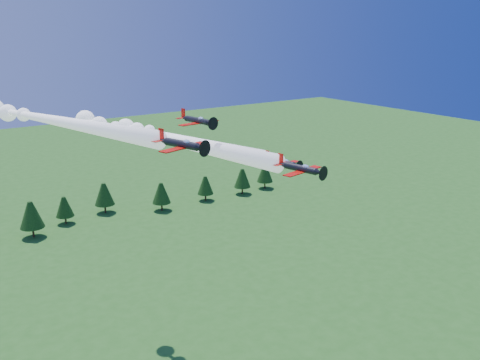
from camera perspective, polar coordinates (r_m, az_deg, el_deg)
plane_lead at (r=91.61m, az=-9.59°, el=4.75°), size 15.85×56.30×3.70m
plane_left at (r=91.25m, az=-19.61°, el=6.10°), size 19.20×51.67×3.70m
plane_right at (r=102.02m, az=-7.24°, el=4.55°), size 12.94×47.91×3.70m
plane_slot at (r=77.63m, az=-4.56°, el=6.34°), size 6.71×7.32×2.34m
treeline at (r=181.92m, az=-17.59°, el=-2.75°), size 173.21×20.79×11.68m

